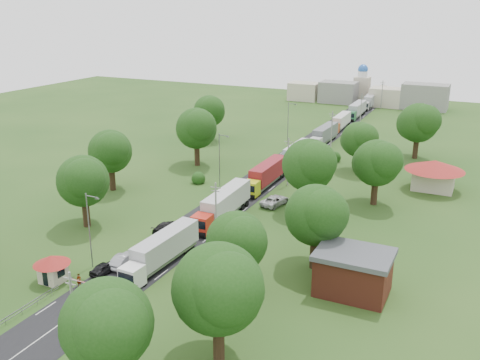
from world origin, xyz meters
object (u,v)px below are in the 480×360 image
Objects in this scene: boom_barrier at (91,285)px; truck_0 at (162,250)px; info_sign at (311,151)px; car_lane_front at (105,268)px; car_lane_mid at (124,260)px; guard_booth at (52,265)px; pedestrian_near at (79,281)px.

truck_0 reaches higher than boom_barrier.
car_lane_front is (-8.20, -55.65, -2.29)m from info_sign.
info_sign reaches higher than truck_0.
truck_0 is 3.52× the size of car_lane_front.
boom_barrier is at bearing -96.24° from info_sign.
car_lane_front is 2.81m from car_lane_mid.
guard_booth is 1.06× the size of car_lane_front.
car_lane_front is (-1.64, 4.35, -0.18)m from boom_barrier.
info_sign is 0.84× the size of car_lane_mid.
pedestrian_near reaches higher than car_lane_mid.
boom_barrier is at bearing 0.01° from guard_booth.
pedestrian_near is at bearing -98.29° from info_sign.
pedestrian_near is at bearing 87.51° from car_lane_front.
info_sign is (6.56, 60.00, 2.11)m from boom_barrier.
truck_0 is (-2.88, -50.85, -0.86)m from info_sign.
car_lane_front is 0.85× the size of car_lane_mid.
boom_barrier is 2.10× the size of guard_booth.
truck_0 is (9.52, 9.15, -0.02)m from guard_booth.
car_lane_mid is (-0.70, 7.00, -0.09)m from boom_barrier.
pedestrian_near is (-8.70, -59.69, -2.16)m from info_sign.
boom_barrier is 2.17m from pedestrian_near.
pedestrian_near is at bearing 73.10° from car_lane_mid.
info_sign is 56.30m from car_lane_front.
car_lane_front is at bearing -137.93° from truck_0.
car_lane_mid is at bearing 53.69° from guard_booth.
car_lane_mid is at bearing 61.18° from pedestrian_near.
boom_barrier is 5.49× the size of pedestrian_near.
info_sign reaches higher than boom_barrier.
truck_0 is 10.67m from pedestrian_near.
guard_booth reaches higher than boom_barrier.
guard_booth is at bearing 50.59° from car_lane_front.
truck_0 is at bearing -93.24° from info_sign.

